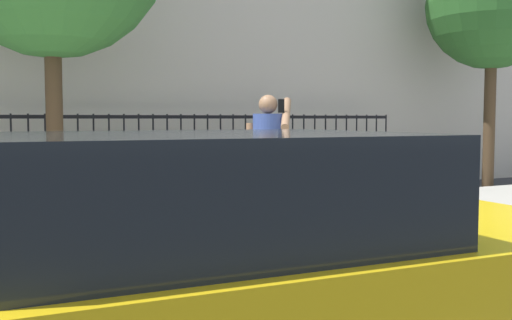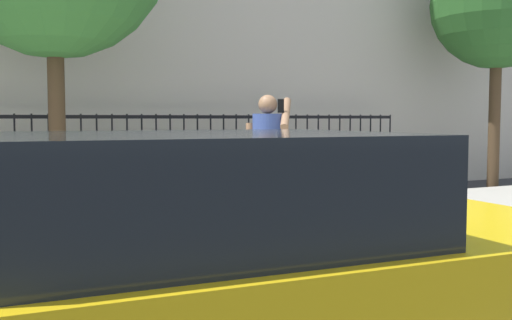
# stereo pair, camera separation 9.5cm
# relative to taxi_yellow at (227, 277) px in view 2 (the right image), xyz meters

# --- Properties ---
(ground_plane) EXTENTS (60.00, 60.00, 0.00)m
(ground_plane) POSITION_rel_taxi_yellow_xyz_m (0.85, 1.37, -0.70)
(ground_plane) COLOR #333338
(sidewalk) EXTENTS (28.00, 4.40, 0.15)m
(sidewalk) POSITION_rel_taxi_yellow_xyz_m (0.85, 3.57, -0.63)
(sidewalk) COLOR #B2ADA3
(sidewalk) RESTS_ON ground
(iron_fence) EXTENTS (12.03, 0.04, 1.60)m
(iron_fence) POSITION_rel_taxi_yellow_xyz_m (0.85, 7.27, 0.32)
(iron_fence) COLOR black
(iron_fence) RESTS_ON ground
(taxi_yellow) EXTENTS (4.26, 1.98, 1.45)m
(taxi_yellow) POSITION_rel_taxi_yellow_xyz_m (0.00, 0.00, 0.00)
(taxi_yellow) COLOR yellow
(taxi_yellow) RESTS_ON ground
(pedestrian_on_phone) EXTENTS (0.71, 0.62, 1.64)m
(pedestrian_on_phone) POSITION_rel_taxi_yellow_xyz_m (1.77, 3.09, 0.40)
(pedestrian_on_phone) COLOR #936B4C
(pedestrian_on_phone) RESTS_ON sidewalk
(street_bench) EXTENTS (1.60, 0.45, 0.95)m
(street_bench) POSITION_rel_taxi_yellow_xyz_m (4.08, 4.87, -0.05)
(street_bench) COLOR brown
(street_bench) RESTS_ON sidewalk
(street_tree_mid) EXTENTS (2.72, 2.72, 5.27)m
(street_tree_mid) POSITION_rel_taxi_yellow_xyz_m (8.73, 6.21, 3.19)
(street_tree_mid) COLOR #4C3823
(street_tree_mid) RESTS_ON ground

